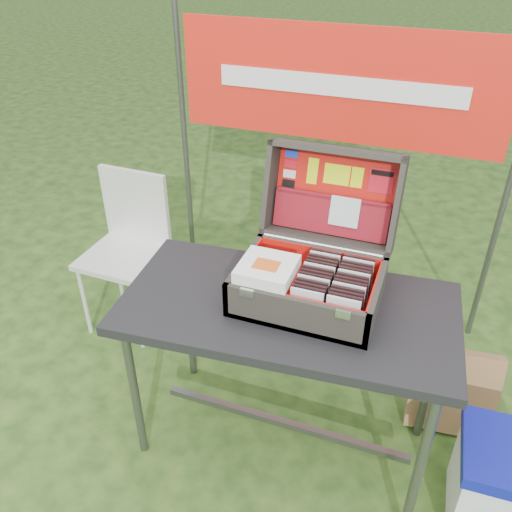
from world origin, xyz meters
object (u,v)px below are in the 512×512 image
at_px(suitcase, 315,239).
at_px(cardboard_box, 453,391).
at_px(chair, 123,258).
at_px(table, 285,379).

bearing_deg(suitcase, cardboard_box, 23.34).
bearing_deg(chair, table, -23.33).
distance_m(table, cardboard_box, 0.79).
height_order(table, suitcase, suitcase).
height_order(suitcase, cardboard_box, suitcase).
distance_m(chair, cardboard_box, 1.77).
distance_m(table, suitcase, 0.64).
relative_size(chair, cardboard_box, 2.17).
relative_size(table, suitcase, 2.34).
relative_size(suitcase, chair, 0.62).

